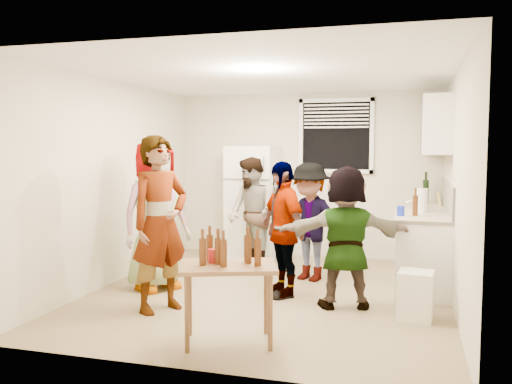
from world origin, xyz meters
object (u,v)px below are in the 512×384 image
(beer_bottle_table, at_px, (248,263))
(kettle, at_px, (419,209))
(trash_bin, at_px, (416,294))
(serving_table, at_px, (229,343))
(guest_back_right, at_px, (309,280))
(red_cup, at_px, (213,263))
(guest_stripe, at_px, (161,310))
(refrigerator, at_px, (253,202))
(guest_black, at_px, (282,295))
(guest_orange, at_px, (345,307))
(guest_grey, at_px, (156,288))
(blue_cup, at_px, (401,216))
(wine_bottle, at_px, (425,203))
(guest_back_left, at_px, (252,269))
(beer_bottle_counter, at_px, (415,216))

(beer_bottle_table, bearing_deg, kettle, 62.02)
(trash_bin, relative_size, serving_table, 0.59)
(guest_back_right, bearing_deg, red_cup, -78.62)
(beer_bottle_table, bearing_deg, guest_stripe, 152.26)
(refrigerator, height_order, guest_black, refrigerator)
(beer_bottle_table, relative_size, guest_orange, 0.16)
(beer_bottle_table, relative_size, guest_grey, 0.13)
(refrigerator, relative_size, blue_cup, 14.68)
(serving_table, height_order, beer_bottle_table, beer_bottle_table)
(guest_back_right, relative_size, guest_black, 0.97)
(wine_bottle, bearing_deg, guest_orange, -110.39)
(refrigerator, bearing_deg, guest_back_left, -75.15)
(guest_orange, bearing_deg, refrigerator, -68.45)
(blue_cup, height_order, trash_bin, blue_cup)
(wine_bottle, relative_size, beer_bottle_counter, 1.37)
(blue_cup, height_order, guest_grey, blue_cup)
(guest_back_left, bearing_deg, guest_grey, -79.96)
(refrigerator, relative_size, beer_bottle_counter, 7.18)
(guest_stripe, bearing_deg, beer_bottle_table, -88.36)
(trash_bin, bearing_deg, beer_bottle_counter, 90.84)
(guest_black, bearing_deg, guest_back_right, 127.88)
(kettle, relative_size, guest_grey, 0.12)
(wine_bottle, bearing_deg, guest_black, -128.06)
(beer_bottle_counter, xyz_separation_m, blue_cup, (-0.16, -0.06, 0.00))
(beer_bottle_counter, bearing_deg, guest_back_right, 168.97)
(wine_bottle, xyz_separation_m, guest_black, (-1.59, -2.04, -0.90))
(blue_cup, relative_size, guest_black, 0.08)
(serving_table, bearing_deg, guest_back_left, 102.33)
(wine_bottle, distance_m, guest_black, 2.74)
(trash_bin, relative_size, guest_black, 0.31)
(serving_table, relative_size, guest_orange, 0.54)
(wine_bottle, height_order, guest_black, wine_bottle)
(wine_bottle, relative_size, blue_cup, 2.80)
(beer_bottle_table, bearing_deg, blue_cup, 57.75)
(red_cup, height_order, guest_stripe, red_cup)
(refrigerator, distance_m, guest_back_left, 1.16)
(serving_table, height_order, guest_back_right, serving_table)
(guest_stripe, distance_m, guest_back_right, 2.10)
(beer_bottle_table, relative_size, guest_black, 0.15)
(blue_cup, bearing_deg, trash_bin, -79.70)
(beer_bottle_counter, height_order, blue_cup, beer_bottle_counter)
(blue_cup, relative_size, serving_table, 0.14)
(guest_grey, relative_size, guest_orange, 1.18)
(beer_bottle_table, distance_m, guest_orange, 1.57)
(kettle, bearing_deg, guest_grey, -138.79)
(kettle, height_order, trash_bin, kettle)
(blue_cup, distance_m, guest_back_left, 2.28)
(guest_grey, xyz_separation_m, guest_stripe, (0.44, -0.77, 0.00))
(guest_grey, bearing_deg, guest_black, -53.00)
(kettle, xyz_separation_m, trash_bin, (-0.03, -1.73, -0.65))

